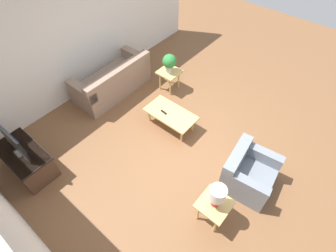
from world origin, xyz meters
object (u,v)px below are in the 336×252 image
object	(u,v)px
sofa	(113,82)
tv_stand_chest	(26,160)
armchair	(247,173)
coffee_table	(171,114)
side_table_lamp	(214,206)
potted_plant	(169,62)
side_table_plant	(169,74)
table_lamp	(217,195)
television	(13,143)

from	to	relation	value
sofa	tv_stand_chest	xyz separation A→B (m)	(-0.43, 2.58, -0.02)
armchair	coffee_table	bearing A→B (deg)	77.04
side_table_lamp	potted_plant	world-z (taller)	potted_plant
coffee_table	side_table_plant	size ratio (longest dim) A/B	2.09
side_table_plant	table_lamp	size ratio (longest dim) A/B	1.15
potted_plant	table_lamp	distance (m)	3.43
armchair	side_table_plant	bearing A→B (deg)	60.62
sofa	television	bearing A→B (deg)	8.81
armchair	side_table_lamp	distance (m)	0.99
tv_stand_chest	television	distance (m)	0.54
armchair	table_lamp	bearing A→B (deg)	167.46
side_table_plant	coffee_table	bearing A→B (deg)	130.94
side_table_plant	potted_plant	xyz separation A→B (m)	(0.00, -0.00, 0.35)
side_table_plant	television	world-z (taller)	television
potted_plant	tv_stand_chest	bearing A→B (deg)	81.46
armchair	side_table_plant	xyz separation A→B (m)	(2.79, -1.16, 0.13)
potted_plant	side_table_lamp	bearing A→B (deg)	141.54
sofa	potted_plant	distance (m)	1.45
sofa	table_lamp	xyz separation A→B (m)	(-3.65, 1.16, 0.51)
sofa	side_table_plant	bearing A→B (deg)	134.69
side_table_plant	television	xyz separation A→B (m)	(0.53, 3.56, 0.39)
coffee_table	sofa	bearing A→B (deg)	0.91
side_table_plant	armchair	bearing A→B (deg)	157.37
sofa	side_table_lamp	xyz separation A→B (m)	(-3.65, 1.16, 0.12)
potted_plant	table_lamp	world-z (taller)	table_lamp
sofa	tv_stand_chest	size ratio (longest dim) A/B	1.72
side_table_plant	potted_plant	distance (m)	0.35
armchair	potted_plant	bearing A→B (deg)	60.62
side_table_lamp	potted_plant	size ratio (longest dim) A/B	1.16
potted_plant	television	bearing A→B (deg)	81.47
coffee_table	side_table_lamp	world-z (taller)	side_table_lamp
side_table_plant	tv_stand_chest	distance (m)	3.60
sofa	tv_stand_chest	distance (m)	2.62
television	table_lamp	size ratio (longest dim) A/B	1.65
side_table_plant	table_lamp	bearing A→B (deg)	141.54
tv_stand_chest	television	bearing A→B (deg)	90.00
coffee_table	side_table_lamp	bearing A→B (deg)	147.52
coffee_table	potted_plant	xyz separation A→B (m)	(0.82, -0.95, 0.46)
side_table_lamp	table_lamp	distance (m)	0.39
table_lamp	tv_stand_chest	bearing A→B (deg)	23.82
television	armchair	bearing A→B (deg)	-144.14
potted_plant	table_lamp	bearing A→B (deg)	141.54
tv_stand_chest	table_lamp	size ratio (longest dim) A/B	2.44
side_table_plant	tv_stand_chest	world-z (taller)	tv_stand_chest
sofa	coffee_table	size ratio (longest dim) A/B	1.74
armchair	table_lamp	xyz separation A→B (m)	(0.10, 0.97, 0.52)
tv_stand_chest	sofa	bearing A→B (deg)	-80.53
armchair	table_lamp	size ratio (longest dim) A/B	2.11
side_table_plant	side_table_lamp	xyz separation A→B (m)	(-2.69, 2.14, 0.00)
armchair	tv_stand_chest	size ratio (longest dim) A/B	0.87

